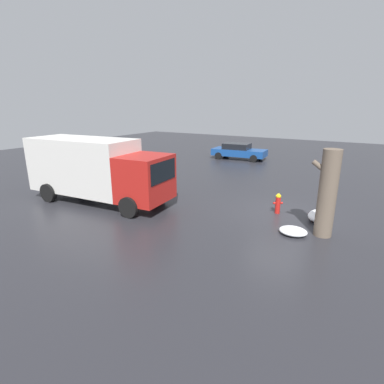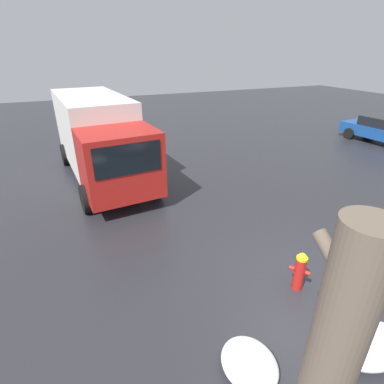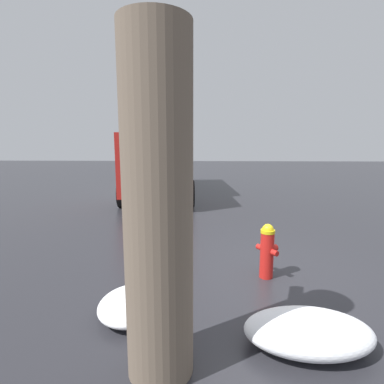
% 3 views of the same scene
% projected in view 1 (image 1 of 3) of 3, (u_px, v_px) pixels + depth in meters
% --- Properties ---
extents(ground_plane, '(60.00, 60.00, 0.00)m').
position_uv_depth(ground_plane, '(277.00, 213.00, 13.13)').
color(ground_plane, '#28282D').
extents(fire_hydrant, '(0.39, 0.36, 0.90)m').
position_uv_depth(fire_hydrant, '(278.00, 203.00, 13.00)').
color(fire_hydrant, red).
rests_on(fire_hydrant, ground_plane).
extents(tree_trunk, '(0.95, 0.63, 3.15)m').
position_uv_depth(tree_trunk, '(327.00, 193.00, 10.48)').
color(tree_trunk, '#6B5B4C').
rests_on(tree_trunk, ground_plane).
extents(delivery_truck, '(7.40, 3.04, 3.03)m').
position_uv_depth(delivery_truck, '(96.00, 168.00, 14.31)').
color(delivery_truck, red).
rests_on(delivery_truck, ground_plane).
extents(parked_car, '(4.69, 2.31, 1.36)m').
position_uv_depth(parked_car, '(239.00, 151.00, 25.93)').
color(parked_car, '#194793').
rests_on(parked_car, ground_plane).
extents(snow_pile_by_hydrant, '(0.84, 1.37, 0.36)m').
position_uv_depth(snow_pile_by_hydrant, '(319.00, 216.00, 12.32)').
color(snow_pile_by_hydrant, white).
rests_on(snow_pile_by_hydrant, ground_plane).
extents(snow_pile_curbside, '(1.00, 0.86, 0.26)m').
position_uv_depth(snow_pile_curbside, '(293.00, 231.00, 10.94)').
color(snow_pile_curbside, white).
rests_on(snow_pile_curbside, ground_plane).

